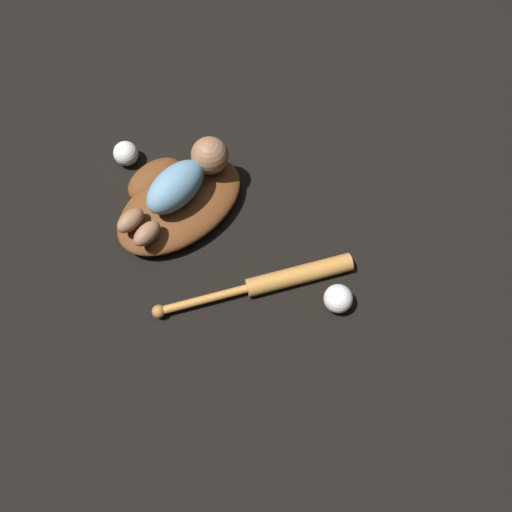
# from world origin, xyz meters

# --- Properties ---
(ground_plane) EXTENTS (6.00, 6.00, 0.00)m
(ground_plane) POSITION_xyz_m (0.00, 0.00, 0.00)
(ground_plane) COLOR black
(baseball_glove) EXTENTS (0.42, 0.34, 0.07)m
(baseball_glove) POSITION_xyz_m (0.03, -0.03, 0.04)
(baseball_glove) COLOR brown
(baseball_glove) RESTS_ON ground
(baby_figure) EXTENTS (0.35, 0.14, 0.10)m
(baby_figure) POSITION_xyz_m (0.05, -0.05, 0.12)
(baby_figure) COLOR #6693B2
(baby_figure) RESTS_ON baseball_glove
(baseball_bat) EXTENTS (0.41, 0.36, 0.05)m
(baseball_bat) POSITION_xyz_m (-0.01, -0.38, 0.02)
(baseball_bat) COLOR #C6843D
(baseball_bat) RESTS_ON ground
(baseball) EXTENTS (0.07, 0.07, 0.07)m
(baseball) POSITION_xyz_m (0.02, -0.53, 0.04)
(baseball) COLOR white
(baseball) RESTS_ON ground
(baseball_spare) EXTENTS (0.07, 0.07, 0.07)m
(baseball_spare) POSITION_xyz_m (0.07, 0.18, 0.04)
(baseball_spare) COLOR white
(baseball_spare) RESTS_ON ground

